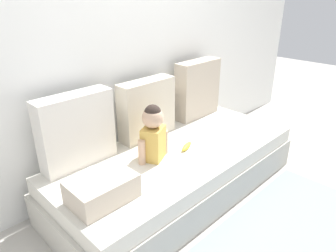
{
  "coord_description": "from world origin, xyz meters",
  "views": [
    {
      "loc": [
        -1.66,
        -1.53,
        1.62
      ],
      "look_at": [
        -0.12,
        0.0,
        0.65
      ],
      "focal_mm": 33.22,
      "sensor_mm": 36.0,
      "label": 1
    }
  ],
  "objects_px": {
    "couch": "(178,171)",
    "throw_pillow_center": "(147,109)",
    "banana": "(187,146)",
    "throw_pillow_right": "(197,89)",
    "toddler": "(153,132)",
    "folded_blanket": "(102,189)",
    "throw_pillow_left": "(77,130)"
  },
  "relations": [
    {
      "from": "throw_pillow_center",
      "to": "throw_pillow_right",
      "type": "bearing_deg",
      "value": 0.0
    },
    {
      "from": "throw_pillow_center",
      "to": "banana",
      "type": "xyz_separation_m",
      "value": [
        0.06,
        -0.41,
        -0.24
      ]
    },
    {
      "from": "throw_pillow_center",
      "to": "throw_pillow_right",
      "type": "relative_size",
      "value": 0.93
    },
    {
      "from": "couch",
      "to": "folded_blanket",
      "type": "distance_m",
      "value": 0.87
    },
    {
      "from": "throw_pillow_center",
      "to": "throw_pillow_left",
      "type": "bearing_deg",
      "value": 180.0
    },
    {
      "from": "toddler",
      "to": "folded_blanket",
      "type": "distance_m",
      "value": 0.62
    },
    {
      "from": "banana",
      "to": "folded_blanket",
      "type": "distance_m",
      "value": 0.88
    },
    {
      "from": "couch",
      "to": "throw_pillow_right",
      "type": "distance_m",
      "value": 0.92
    },
    {
      "from": "couch",
      "to": "throw_pillow_center",
      "type": "xyz_separation_m",
      "value": [
        0.0,
        0.38,
        0.46
      ]
    },
    {
      "from": "couch",
      "to": "banana",
      "type": "height_order",
      "value": "banana"
    },
    {
      "from": "throw_pillow_center",
      "to": "couch",
      "type": "bearing_deg",
      "value": -90.0
    },
    {
      "from": "banana",
      "to": "folded_blanket",
      "type": "bearing_deg",
      "value": -174.63
    },
    {
      "from": "toddler",
      "to": "couch",
      "type": "bearing_deg",
      "value": -9.79
    },
    {
      "from": "throw_pillow_left",
      "to": "banana",
      "type": "height_order",
      "value": "throw_pillow_left"
    },
    {
      "from": "throw_pillow_right",
      "to": "toddler",
      "type": "xyz_separation_m",
      "value": [
        -0.91,
        -0.34,
        -0.06
      ]
    },
    {
      "from": "throw_pillow_right",
      "to": "throw_pillow_center",
      "type": "bearing_deg",
      "value": 180.0
    },
    {
      "from": "throw_pillow_right",
      "to": "banana",
      "type": "xyz_separation_m",
      "value": [
        -0.62,
        -0.41,
        -0.27
      ]
    },
    {
      "from": "couch",
      "to": "throw_pillow_center",
      "type": "relative_size",
      "value": 4.1
    },
    {
      "from": "throw_pillow_center",
      "to": "banana",
      "type": "distance_m",
      "value": 0.48
    },
    {
      "from": "banana",
      "to": "throw_pillow_left",
      "type": "bearing_deg",
      "value": 150.94
    },
    {
      "from": "throw_pillow_left",
      "to": "throw_pillow_right",
      "type": "height_order",
      "value": "throw_pillow_right"
    },
    {
      "from": "throw_pillow_left",
      "to": "throw_pillow_center",
      "type": "relative_size",
      "value": 1.05
    },
    {
      "from": "throw_pillow_center",
      "to": "folded_blanket",
      "type": "xyz_separation_m",
      "value": [
        -0.82,
        -0.49,
        -0.18
      ]
    },
    {
      "from": "throw_pillow_right",
      "to": "couch",
      "type": "bearing_deg",
      "value": -151.03
    },
    {
      "from": "toddler",
      "to": "folded_blanket",
      "type": "bearing_deg",
      "value": -164.58
    },
    {
      "from": "couch",
      "to": "banana",
      "type": "bearing_deg",
      "value": -29.91
    },
    {
      "from": "couch",
      "to": "throw_pillow_center",
      "type": "height_order",
      "value": "throw_pillow_center"
    },
    {
      "from": "couch",
      "to": "throw_pillow_left",
      "type": "height_order",
      "value": "throw_pillow_left"
    },
    {
      "from": "throw_pillow_left",
      "to": "throw_pillow_right",
      "type": "xyz_separation_m",
      "value": [
        1.36,
        0.0,
        0.01
      ]
    },
    {
      "from": "throw_pillow_left",
      "to": "toddler",
      "type": "distance_m",
      "value": 0.56
    },
    {
      "from": "banana",
      "to": "toddler",
      "type": "bearing_deg",
      "value": 165.54
    },
    {
      "from": "couch",
      "to": "throw_pillow_left",
      "type": "relative_size",
      "value": 3.9
    }
  ]
}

